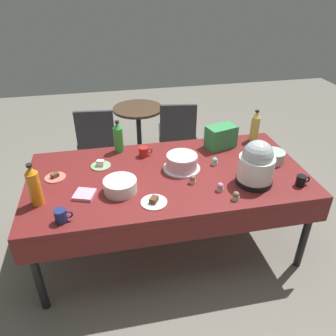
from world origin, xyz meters
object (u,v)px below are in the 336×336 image
object	(u,v)px
dessert_plate_coral	(55,177)
cupcake_vanilla	(236,196)
dessert_plate_sage	(101,165)
soda_bottle_lime_soda	(118,137)
dessert_plate_white	(154,201)
potluck_table	(168,180)
ceramic_snack_bowl	(120,186)
maroon_chair_left	(97,136)
glass_salad_bowl	(273,157)
round_cafe_table	(139,125)
cupcake_rose	(255,148)
coffee_mug_red	(144,152)
soda_bottle_ginger_ale	(255,127)
cupcake_cocoa	(220,187)
soda_carton	(221,137)
frosted_layer_cake	(182,162)
soda_bottle_orange_juice	(34,186)
cupcake_mint	(193,179)
maroon_chair_right	(177,130)
cupcake_berry	(215,161)
slow_cooker	(256,164)
coffee_mug_black	(301,181)
coffee_mug_navy	(61,216)

from	to	relation	value
dessert_plate_coral	cupcake_vanilla	xyz separation A→B (m)	(1.28, -0.55, 0.02)
dessert_plate_sage	soda_bottle_lime_soda	xyz separation A→B (m)	(0.17, 0.24, 0.12)
dessert_plate_white	potluck_table	bearing A→B (deg)	64.17
ceramic_snack_bowl	maroon_chair_left	distance (m)	1.56
glass_salad_bowl	maroon_chair_left	xyz separation A→B (m)	(-1.46, 1.34, -0.31)
round_cafe_table	cupcake_rose	bearing A→B (deg)	-56.80
glass_salad_bowl	coffee_mug_red	bearing A→B (deg)	163.32
cupcake_rose	maroon_chair_left	distance (m)	1.82
soda_bottle_lime_soda	soda_bottle_ginger_ale	bearing A→B (deg)	-1.57
dessert_plate_white	cupcake_cocoa	world-z (taller)	cupcake_cocoa
maroon_chair_left	coffee_mug_red	bearing A→B (deg)	-68.23
glass_salad_bowl	cupcake_vanilla	bearing A→B (deg)	-138.61
soda_carton	round_cafe_table	world-z (taller)	soda_carton
round_cafe_table	dessert_plate_white	bearing A→B (deg)	-93.64
maroon_chair_left	soda_bottle_ginger_ale	bearing A→B (deg)	-32.14
potluck_table	soda_bottle_ginger_ale	xyz separation A→B (m)	(0.91, 0.42, 0.20)
round_cafe_table	coffee_mug_red	bearing A→B (deg)	-94.45
frosted_layer_cake	cupcake_rose	bearing A→B (deg)	13.42
potluck_table	soda_bottle_orange_juice	xyz separation A→B (m)	(-0.96, -0.20, 0.21)
cupcake_mint	potluck_table	bearing A→B (deg)	131.96
maroon_chair_right	ceramic_snack_bowl	bearing A→B (deg)	-117.07
cupcake_berry	soda_bottle_lime_soda	distance (m)	0.86
dessert_plate_coral	soda_bottle_ginger_ale	bearing A→B (deg)	9.92
slow_cooker	cupcake_vanilla	size ratio (longest dim) A/B	5.21
coffee_mug_red	slow_cooker	bearing A→B (deg)	-37.43
soda_bottle_lime_soda	cupcake_mint	bearing A→B (deg)	-51.25
dessert_plate_coral	coffee_mug_black	size ratio (longest dim) A/B	1.48
dessert_plate_coral	maroon_chair_left	xyz separation A→B (m)	(0.32, 1.24, -0.27)
soda_bottle_orange_juice	maroon_chair_left	distance (m)	1.66
glass_salad_bowl	soda_bottle_orange_juice	bearing A→B (deg)	-173.52
soda_bottle_lime_soda	cupcake_vanilla	bearing A→B (deg)	-50.08
potluck_table	dessert_plate_coral	world-z (taller)	dessert_plate_coral
dessert_plate_sage	coffee_mug_navy	xyz separation A→B (m)	(-0.26, -0.66, 0.03)
slow_cooker	frosted_layer_cake	bearing A→B (deg)	147.94
cupcake_berry	round_cafe_table	bearing A→B (deg)	106.74
potluck_table	cupcake_berry	xyz separation A→B (m)	(0.41, 0.06, 0.09)
glass_salad_bowl	coffee_mug_red	distance (m)	1.10
soda_bottle_orange_juice	coffee_mug_red	bearing A→B (deg)	32.87
dessert_plate_coral	soda_carton	size ratio (longest dim) A/B	0.62
cupcake_mint	soda_bottle_ginger_ale	size ratio (longest dim) A/B	0.22
dessert_plate_sage	cupcake_berry	size ratio (longest dim) A/B	2.44
glass_salad_bowl	maroon_chair_left	world-z (taller)	maroon_chair_left
soda_bottle_ginger_ale	coffee_mug_navy	bearing A→B (deg)	-153.18
glass_salad_bowl	cupcake_berry	xyz separation A→B (m)	(-0.50, 0.05, -0.02)
cupcake_mint	maroon_chair_left	size ratio (longest dim) A/B	0.08
potluck_table	cupcake_berry	size ratio (longest dim) A/B	32.59
maroon_chair_right	coffee_mug_red	bearing A→B (deg)	-117.54
potluck_table	cupcake_berry	bearing A→B (deg)	7.77
maroon_chair_right	dessert_plate_coral	bearing A→B (deg)	-135.60
soda_carton	potluck_table	bearing A→B (deg)	-163.71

